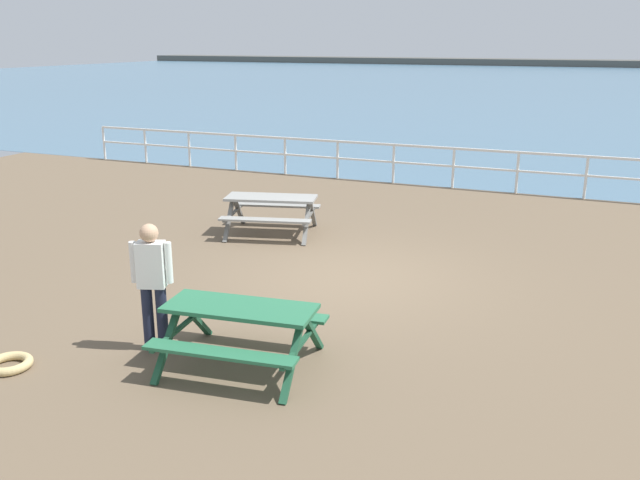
# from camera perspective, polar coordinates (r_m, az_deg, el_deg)

# --- Properties ---
(ground_plane) EXTENTS (30.00, 24.00, 0.20)m
(ground_plane) POSITION_cam_1_polar(r_m,az_deg,el_deg) (11.48, 2.40, -3.60)
(ground_plane) COLOR brown
(sea_band) EXTENTS (142.00, 90.00, 0.01)m
(sea_band) POSITION_cam_1_polar(r_m,az_deg,el_deg) (63.08, 20.05, 11.97)
(sea_band) COLOR #476B84
(sea_band) RESTS_ON ground
(distant_shoreline) EXTENTS (142.00, 6.00, 1.80)m
(distant_shoreline) POSITION_cam_1_polar(r_m,az_deg,el_deg) (105.99, 21.62, 13.23)
(distant_shoreline) COLOR #4C4C47
(distant_shoreline) RESTS_ON ground
(seaward_railing) EXTENTS (23.07, 0.07, 1.08)m
(seaward_railing) POSITION_cam_1_polar(r_m,az_deg,el_deg) (18.51, 11.03, 6.51)
(seaward_railing) COLOR white
(seaward_railing) RESTS_ON ground
(picnic_table_near_left) EXTENTS (2.13, 1.92, 0.80)m
(picnic_table_near_left) POSITION_cam_1_polar(r_m,az_deg,el_deg) (13.87, -4.06, 2.85)
(picnic_table_near_left) COLOR gray
(picnic_table_near_left) RESTS_ON ground
(picnic_table_near_right) EXTENTS (1.97, 1.73, 0.80)m
(picnic_table_near_right) POSITION_cam_1_polar(r_m,az_deg,el_deg) (8.31, -6.63, -6.68)
(picnic_table_near_right) COLOR #286B47
(picnic_table_near_right) RESTS_ON ground
(visitor) EXTENTS (0.50, 0.32, 1.66)m
(visitor) POSITION_cam_1_polar(r_m,az_deg,el_deg) (8.80, -13.73, -3.17)
(visitor) COLOR #1E2338
(visitor) RESTS_ON ground
(rope_coil) EXTENTS (0.55, 0.55, 0.11)m
(rope_coil) POSITION_cam_1_polar(r_m,az_deg,el_deg) (9.21, -24.36, -9.33)
(rope_coil) COLOR tan
(rope_coil) RESTS_ON ground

